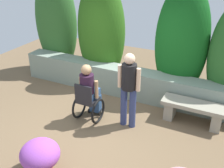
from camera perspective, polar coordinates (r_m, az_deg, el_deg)
name	(u,v)px	position (r m, az deg, el deg)	size (l,w,h in m)	color
ground_plane	(96,130)	(5.85, -3.38, -9.53)	(10.68, 10.68, 0.00)	brown
stone_retaining_wall	(128,82)	(6.98, 3.47, 0.37)	(6.10, 0.50, 0.73)	gray
hedge_backdrop	(128,35)	(7.17, 3.33, 10.16)	(6.23, 1.09, 2.98)	#31642A
stone_bench	(193,110)	(6.15, 16.69, -5.27)	(1.36, 0.45, 0.49)	gray
person_in_wheelchair	(89,94)	(5.88, -4.89, -2.16)	(0.53, 0.66, 1.33)	black
person_standing_companion	(129,86)	(5.50, 3.54, -0.41)	(0.49, 0.30, 1.65)	navy
flower_pot_terracotta_by_wall	(40,156)	(4.86, -14.81, -14.34)	(0.67, 0.67, 0.61)	#A95943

